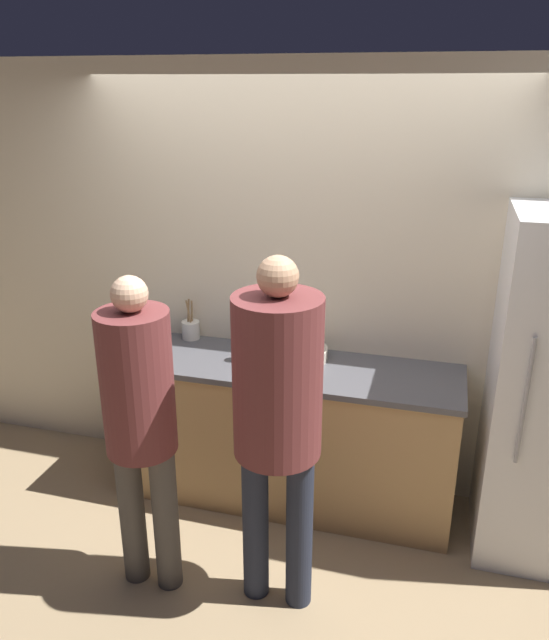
% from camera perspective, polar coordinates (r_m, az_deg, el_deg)
% --- Properties ---
extents(ground_plane, '(14.00, 14.00, 0.00)m').
position_cam_1_polar(ground_plane, '(3.87, -0.58, -18.44)').
color(ground_plane, '#9E8460').
extents(wall_back, '(5.20, 0.06, 2.60)m').
position_cam_1_polar(wall_back, '(3.80, 2.04, 3.17)').
color(wall_back, beige).
rests_on(wall_back, ground_plane).
extents(counter, '(2.07, 0.62, 0.91)m').
position_cam_1_polar(counter, '(3.88, 0.83, -10.07)').
color(counter, tan).
rests_on(counter, ground_plane).
extents(person_left, '(0.34, 0.34, 1.67)m').
position_cam_1_polar(person_left, '(3.05, -12.21, -8.36)').
color(person_left, '#4C4742').
rests_on(person_left, ground_plane).
extents(person_center, '(0.40, 0.40, 1.79)m').
position_cam_1_polar(person_center, '(2.82, 0.27, -7.68)').
color(person_center, '#232838').
rests_on(person_center, ground_plane).
extents(fruit_bowl, '(0.38, 0.38, 0.11)m').
position_cam_1_polar(fruit_bowl, '(3.72, 1.99, -3.00)').
color(fruit_bowl, beige).
rests_on(fruit_bowl, counter).
extents(utensil_crock, '(0.11, 0.11, 0.26)m').
position_cam_1_polar(utensil_crock, '(4.03, -7.66, -0.83)').
color(utensil_crock, silver).
rests_on(utensil_crock, counter).
extents(bottle_clear, '(0.07, 0.07, 0.25)m').
position_cam_1_polar(bottle_clear, '(3.87, -1.62, -1.05)').
color(bottle_clear, silver).
rests_on(bottle_clear, counter).
extents(cup_white, '(0.07, 0.07, 0.10)m').
position_cam_1_polar(cup_white, '(3.69, -3.13, -3.01)').
color(cup_white, white).
rests_on(cup_white, counter).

